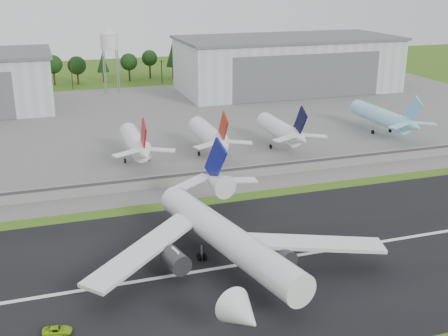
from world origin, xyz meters
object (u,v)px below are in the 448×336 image
object	(u,v)px
main_airliner	(227,245)
parked_jet_red_b	(211,137)
parked_jet_red_a	(137,144)
ground_vehicle	(57,330)
parked_jet_navy	(283,131)
parked_jet_skyblue	(385,117)

from	to	relation	value
main_airliner	parked_jet_red_b	xyz separation A→B (m)	(17.47, 66.99, 1.34)
main_airliner	parked_jet_red_b	distance (m)	69.25
parked_jet_red_b	parked_jet_red_a	bearing A→B (deg)	-179.95
ground_vehicle	parked_jet_navy	size ratio (longest dim) A/B	0.14
main_airliner	parked_jet_red_b	bearing A→B (deg)	-117.63
main_airliner	ground_vehicle	bearing A→B (deg)	6.89
ground_vehicle	parked_jet_skyblue	distance (m)	140.01
parked_jet_red_a	parked_jet_red_b	xyz separation A→B (m)	(22.42, 0.02, 0.14)
parked_jet_red_b	parked_jet_navy	size ratio (longest dim) A/B	1.00
ground_vehicle	parked_jet_navy	bearing A→B (deg)	-33.86
parked_jet_red_a	parked_jet_skyblue	distance (m)	86.48
ground_vehicle	parked_jet_skyblue	xyz separation A→B (m)	(112.46, 83.23, 5.34)
parked_jet_red_a	parked_jet_red_b	world-z (taller)	parked_jet_red_b
parked_jet_skyblue	parked_jet_red_b	bearing A→B (deg)	-175.54
ground_vehicle	parked_jet_red_b	bearing A→B (deg)	-22.97
main_airliner	parked_jet_navy	world-z (taller)	main_airliner
main_airliner	parked_jet_navy	bearing A→B (deg)	-134.57
parked_jet_red_a	parked_jet_red_b	bearing A→B (deg)	0.05
parked_jet_navy	parked_jet_red_a	bearing A→B (deg)	180.00
main_airliner	parked_jet_red_a	world-z (taller)	main_airliner
parked_jet_navy	main_airliner	bearing A→B (deg)	-121.55
main_airliner	parked_jet_red_a	size ratio (longest dim) A/B	1.88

